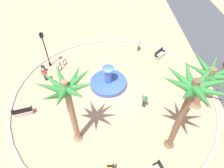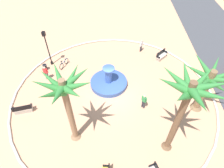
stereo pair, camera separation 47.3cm
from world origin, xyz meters
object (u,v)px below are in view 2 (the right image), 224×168
at_px(bench_west, 161,56).
at_px(bench_north, 23,110).
at_px(bicycle_red_frame, 64,63).
at_px(palm_tree_by_curb, 65,93).
at_px(palm_tree_near_fountain, 209,81).
at_px(person_pedestrian_stroll, 144,101).
at_px(trash_bin, 45,67).
at_px(palm_tree_mid_plaza, 187,98).
at_px(lamppost, 47,46).
at_px(fountain, 109,82).
at_px(person_cyclist_helmet, 46,72).
at_px(person_cyclist_photo, 141,45).

xyz_separation_m(bench_west, bench_north, (8.04, -13.41, 0.00)).
bearing_deg(bicycle_red_frame, palm_tree_by_curb, 17.17).
distance_m(palm_tree_near_fountain, person_pedestrian_stroll, 5.44).
xyz_separation_m(bench_north, person_pedestrian_stroll, (-0.76, 10.61, 0.58)).
bearing_deg(trash_bin, person_pedestrian_stroll, 64.07).
distance_m(palm_tree_by_curb, bench_west, 14.19).
xyz_separation_m(palm_tree_mid_plaza, lamppost, (-9.75, -11.29, -3.25)).
distance_m(palm_tree_mid_plaza, bicycle_red_frame, 14.58).
height_order(fountain, bicycle_red_frame, fountain).
distance_m(bench_north, bicycle_red_frame, 6.80).
bearing_deg(lamppost, fountain, 64.53).
relative_size(bench_north, bicycle_red_frame, 1.03).
height_order(fountain, palm_tree_near_fountain, palm_tree_near_fountain).
height_order(bench_west, person_pedestrian_stroll, person_pedestrian_stroll).
xyz_separation_m(bench_west, bicycle_red_frame, (1.64, -11.10, 0.04)).
relative_size(fountain, bench_north, 2.21).
height_order(bench_north, lamppost, lamppost).
bearing_deg(palm_tree_by_curb, person_pedestrian_stroll, 118.76).
bearing_deg(lamppost, bicycle_red_frame, 76.27).
bearing_deg(palm_tree_by_curb, person_cyclist_helmet, -148.71).
xyz_separation_m(bicycle_red_frame, person_pedestrian_stroll, (5.64, 8.30, 0.55)).
relative_size(palm_tree_by_curb, trash_bin, 9.04).
xyz_separation_m(palm_tree_mid_plaza, bench_north, (-2.99, -12.12, -5.38)).
bearing_deg(person_cyclist_photo, fountain, -32.32).
bearing_deg(person_cyclist_helmet, bicycle_red_frame, 146.71).
relative_size(palm_tree_mid_plaza, bench_west, 4.84).
xyz_separation_m(fountain, bench_west, (-4.42, 6.00, 0.03)).
distance_m(fountain, bench_north, 8.25).
bearing_deg(palm_tree_mid_plaza, bench_north, -103.86).
height_order(trash_bin, bicycle_red_frame, bicycle_red_frame).
distance_m(lamppost, person_pedestrian_stroll, 11.58).
relative_size(trash_bin, person_cyclist_helmet, 0.45).
height_order(fountain, person_cyclist_photo, fountain).
distance_m(lamppost, trash_bin, 2.37).
distance_m(fountain, bench_west, 7.45).
xyz_separation_m(bench_north, person_cyclist_helmet, (-4.34, 0.96, 0.55)).
relative_size(palm_tree_mid_plaza, person_cyclist_photo, 4.56).
height_order(bench_north, bicycle_red_frame, bench_north).
distance_m(bench_west, trash_bin, 13.24).
xyz_separation_m(palm_tree_by_curb, person_cyclist_photo, (-11.80, 6.11, -4.31)).
height_order(bench_west, trash_bin, bench_west).
bearing_deg(lamppost, bench_north, -6.96).
bearing_deg(palm_tree_mid_plaza, person_pedestrian_stroll, -158.13).
distance_m(fountain, trash_bin, 7.35).
bearing_deg(trash_bin, person_cyclist_helmet, 22.68).
bearing_deg(person_pedestrian_stroll, palm_tree_near_fountain, 91.29).
distance_m(bench_west, lamppost, 12.83).
xyz_separation_m(fountain, palm_tree_by_curb, (5.94, -2.41, 4.88)).
distance_m(palm_tree_by_curb, bicycle_red_frame, 10.31).
bearing_deg(palm_tree_mid_plaza, bench_west, 173.29).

